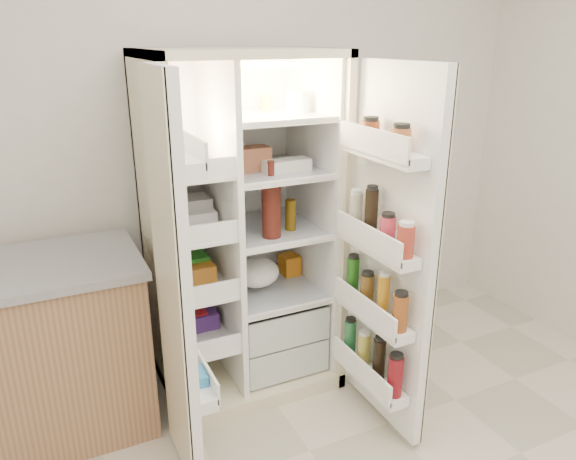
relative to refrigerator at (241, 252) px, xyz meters
name	(u,v)px	position (x,y,z in m)	size (l,w,h in m)	color
wall_back	(221,131)	(0.03, 0.35, 0.61)	(4.00, 0.02, 2.70)	silver
refrigerator	(241,252)	(0.00, 0.00, 0.00)	(0.92, 0.70, 1.80)	beige
freezer_door	(175,289)	(-0.51, -0.60, 0.15)	(0.15, 0.40, 1.72)	white
fridge_door	(388,260)	(0.47, -0.69, 0.13)	(0.17, 0.58, 1.72)	white
kitchen_counter	(13,357)	(-1.17, -0.06, -0.30)	(1.22, 0.65, 0.89)	#A17550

